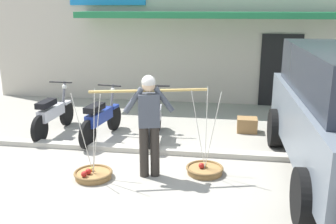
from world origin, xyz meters
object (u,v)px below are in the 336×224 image
at_px(motorcycle_nearest_shop, 53,114).
at_px(motorcycle_second_in_row, 101,119).
at_px(fruit_basket_left_side, 93,174).
at_px(motorcycle_third_in_row, 155,120).
at_px(wooden_crate, 247,125).
at_px(fruit_vendor, 149,119).
at_px(fruit_basket_right_side, 205,169).

bearing_deg(motorcycle_nearest_shop, motorcycle_second_in_row, -8.56).
distance_m(fruit_basket_left_side, motorcycle_third_in_row, 2.10).
xyz_separation_m(fruit_basket_left_side, wooden_crate, (2.60, 2.83, 0.09)).
relative_size(motorcycle_nearest_shop, motorcycle_third_in_row, 1.00).
xyz_separation_m(fruit_vendor, motorcycle_third_in_row, (-0.23, 1.72, -0.53)).
relative_size(fruit_basket_right_side, motorcycle_third_in_row, 0.80).
xyz_separation_m(motorcycle_second_in_row, motorcycle_third_in_row, (1.14, 0.11, 0.00)).
relative_size(fruit_basket_right_side, motorcycle_nearest_shop, 0.80).
distance_m(fruit_vendor, motorcycle_nearest_shop, 3.13).
distance_m(fruit_vendor, wooden_crate, 3.20).
xyz_separation_m(fruit_basket_left_side, motorcycle_second_in_row, (-0.47, 1.85, 0.38)).
height_order(fruit_vendor, fruit_basket_left_side, fruit_vendor).
relative_size(fruit_vendor, motorcycle_third_in_row, 0.99).
bearing_deg(wooden_crate, motorcycle_second_in_row, -162.30).
height_order(fruit_basket_right_side, motorcycle_third_in_row, fruit_basket_right_side).
relative_size(fruit_basket_left_side, motorcycle_third_in_row, 0.80).
bearing_deg(fruit_basket_right_side, motorcycle_nearest_shop, 155.57).
height_order(fruit_basket_left_side, motorcycle_nearest_shop, fruit_basket_left_side).
bearing_deg(motorcycle_nearest_shop, fruit_vendor, -35.34).
height_order(fruit_basket_right_side, motorcycle_second_in_row, fruit_basket_right_side).
relative_size(fruit_basket_right_side, motorcycle_second_in_row, 0.80).
xyz_separation_m(fruit_vendor, wooden_crate, (1.70, 2.59, -0.82)).
distance_m(motorcycle_second_in_row, motorcycle_third_in_row, 1.14).
height_order(fruit_vendor, wooden_crate, fruit_vendor).
bearing_deg(fruit_basket_left_side, motorcycle_third_in_row, 71.15).
relative_size(fruit_vendor, wooden_crate, 4.11).
height_order(fruit_basket_left_side, motorcycle_second_in_row, fruit_basket_left_side).
distance_m(motorcycle_nearest_shop, motorcycle_second_in_row, 1.16).
height_order(motorcycle_third_in_row, wooden_crate, motorcycle_third_in_row).
bearing_deg(fruit_basket_right_side, wooden_crate, 71.30).
bearing_deg(fruit_basket_left_side, motorcycle_second_in_row, 104.23).
height_order(motorcycle_second_in_row, wooden_crate, motorcycle_second_in_row).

